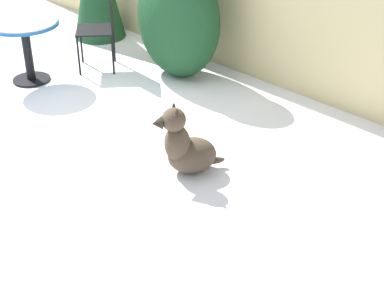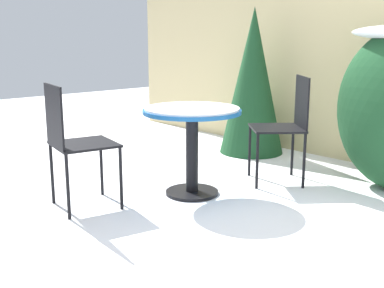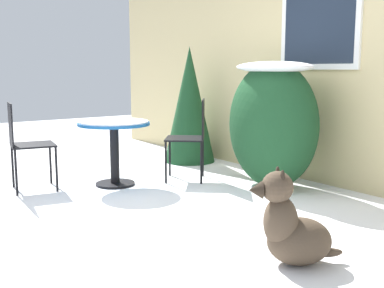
% 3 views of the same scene
% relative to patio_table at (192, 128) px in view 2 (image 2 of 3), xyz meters
% --- Properties ---
extents(ground_plane, '(16.00, 16.00, 0.00)m').
position_rel_patio_table_xyz_m(ground_plane, '(1.02, -0.31, -0.54)').
color(ground_plane, white).
extents(evergreen_bush, '(0.68, 0.68, 1.54)m').
position_rel_patio_table_xyz_m(evergreen_bush, '(-0.63, 1.45, 0.23)').
color(evergreen_bush, '#194223').
rests_on(evergreen_bush, ground_plane).
extents(patio_table, '(0.76, 0.76, 0.70)m').
position_rel_patio_table_xyz_m(patio_table, '(0.00, 0.00, 0.00)').
color(patio_table, black).
rests_on(patio_table, ground_plane).
extents(patio_chair_near_table, '(0.60, 0.60, 0.91)m').
position_rel_patio_table_xyz_m(patio_chair_near_table, '(0.29, 0.82, -0.02)').
color(patio_chair_near_table, black).
rests_on(patio_chair_near_table, ground_plane).
extents(patio_chair_far_side, '(0.50, 0.50, 0.91)m').
position_rel_patio_table_xyz_m(patio_chair_far_side, '(-0.33, -0.84, -0.02)').
color(patio_chair_far_side, black).
rests_on(patio_chair_far_side, ground_plane).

